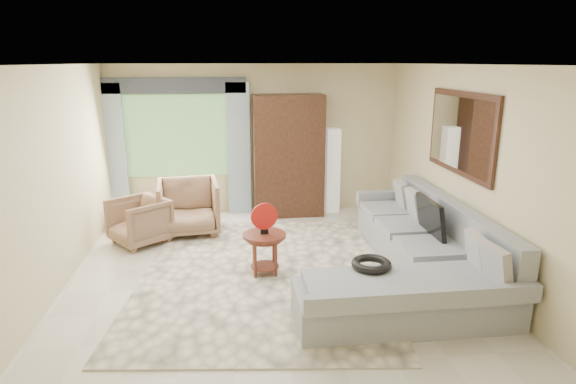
{
  "coord_description": "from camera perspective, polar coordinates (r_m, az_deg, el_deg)",
  "views": [
    {
      "loc": [
        -0.47,
        -5.43,
        2.63
      ],
      "look_at": [
        0.25,
        0.35,
        1.05
      ],
      "focal_mm": 30.0,
      "sensor_mm": 36.0,
      "label": 1
    }
  ],
  "objects": [
    {
      "name": "ground",
      "position": [
        6.05,
        -1.97,
        -10.6
      ],
      "size": [
        6.0,
        6.0,
        0.0
      ],
      "primitive_type": "plane",
      "color": "silver",
      "rests_on": "ground"
    },
    {
      "name": "area_rug",
      "position": [
        6.26,
        -3.08,
        -9.58
      ],
      "size": [
        3.44,
        4.32,
        0.02
      ],
      "primitive_type": "cube",
      "rotation": [
        0.0,
        0.0,
        -0.11
      ],
      "color": "#FBE9C6",
      "rests_on": "ground"
    },
    {
      "name": "sectional_sofa",
      "position": [
        6.18,
        15.02,
        -7.7
      ],
      "size": [
        2.3,
        3.46,
        0.9
      ],
      "color": "#A4A9AD",
      "rests_on": "ground"
    },
    {
      "name": "tv_screen",
      "position": [
        6.38,
        16.55,
        -2.89
      ],
      "size": [
        0.14,
        0.74,
        0.48
      ],
      "primitive_type": "cube",
      "rotation": [
        0.0,
        -0.17,
        0.0
      ],
      "color": "black",
      "rests_on": "sectional_sofa"
    },
    {
      "name": "garden_hose",
      "position": [
        5.26,
        9.85,
        -8.42
      ],
      "size": [
        0.43,
        0.43,
        0.09
      ],
      "primitive_type": "torus",
      "color": "black",
      "rests_on": "sectional_sofa"
    },
    {
      "name": "coffee_table",
      "position": [
        6.15,
        -2.78,
        -7.24
      ],
      "size": [
        0.55,
        0.55,
        0.55
      ],
      "rotation": [
        0.0,
        0.0,
        0.13
      ],
      "color": "#4F1D15",
      "rests_on": "ground"
    },
    {
      "name": "red_disc",
      "position": [
        5.98,
        -2.84,
        -2.9
      ],
      "size": [
        0.34,
        0.09,
        0.34
      ],
      "primitive_type": "cylinder",
      "rotation": [
        1.57,
        0.0,
        0.19
      ],
      "color": "red",
      "rests_on": "coffee_table"
    },
    {
      "name": "armchair_left",
      "position": [
        7.47,
        -17.22,
        -3.33
      ],
      "size": [
        1.05,
        1.05,
        0.69
      ],
      "primitive_type": "imported",
      "rotation": [
        0.0,
        0.0,
        -0.91
      ],
      "color": "#916A4F",
      "rests_on": "ground"
    },
    {
      "name": "armchair_right",
      "position": [
        7.71,
        -11.71,
        -1.75
      ],
      "size": [
        1.0,
        1.03,
        0.85
      ],
      "primitive_type": "imported",
      "rotation": [
        0.0,
        0.0,
        0.1
      ],
      "color": "#91664F",
      "rests_on": "ground"
    },
    {
      "name": "potted_plant",
      "position": [
        8.28,
        -19.27,
        -2.39
      ],
      "size": [
        0.55,
        0.52,
        0.5
      ],
      "primitive_type": "imported",
      "rotation": [
        0.0,
        0.0,
        0.36
      ],
      "color": "#999999",
      "rests_on": "ground"
    },
    {
      "name": "armoire",
      "position": [
        8.36,
        0.03,
        4.3
      ],
      "size": [
        1.2,
        0.55,
        2.1
      ],
      "primitive_type": "cube",
      "color": "black",
      "rests_on": "ground"
    },
    {
      "name": "floor_lamp",
      "position": [
        8.61,
        5.27,
        2.53
      ],
      "size": [
        0.24,
        0.24,
        1.5
      ],
      "primitive_type": "cube",
      "color": "silver",
      "rests_on": "ground"
    },
    {
      "name": "window",
      "position": [
        8.53,
        -13.04,
        6.52
      ],
      "size": [
        1.8,
        0.04,
        1.4
      ],
      "primitive_type": "cube",
      "color": "#669E59",
      "rests_on": "wall_back"
    },
    {
      "name": "curtain_left",
      "position": [
        8.66,
        -19.94,
        4.44
      ],
      "size": [
        0.4,
        0.08,
        2.3
      ],
      "primitive_type": "cube",
      "color": "#9EB7CC",
      "rests_on": "ground"
    },
    {
      "name": "curtain_right",
      "position": [
        8.44,
        -5.87,
        5.02
      ],
      "size": [
        0.4,
        0.08,
        2.3
      ],
      "primitive_type": "cube",
      "color": "#9EB7CC",
      "rests_on": "ground"
    },
    {
      "name": "valance",
      "position": [
        8.38,
        -13.44,
        12.19
      ],
      "size": [
        2.4,
        0.12,
        0.26
      ],
      "primitive_type": "cube",
      "color": "#1E232D",
      "rests_on": "wall_back"
    },
    {
      "name": "wall_mirror",
      "position": [
        6.54,
        19.76,
        6.56
      ],
      "size": [
        0.05,
        1.7,
        1.05
      ],
      "color": "black",
      "rests_on": "wall_right"
    }
  ]
}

